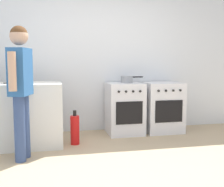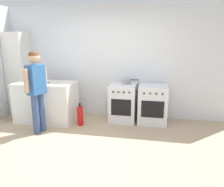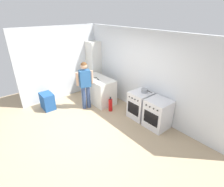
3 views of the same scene
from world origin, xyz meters
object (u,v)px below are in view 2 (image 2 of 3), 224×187
object	(u,v)px
knife_utility	(50,83)
larder_cabinet	(19,74)
oven_left	(123,102)
oven_right	(153,104)
knife_chef	(37,83)
person	(36,85)
pot	(127,81)
fire_extinguisher	(80,116)

from	to	relation	value
knife_utility	larder_cabinet	xyz separation A→B (m)	(-1.12, 0.55, 0.10)
oven_left	knife_utility	bearing A→B (deg)	-163.55
knife_utility	oven_right	bearing A→B (deg)	11.62
oven_right	knife_chef	xyz separation A→B (m)	(-2.53, -0.45, 0.48)
oven_left	person	xyz separation A→B (m)	(-1.55, -0.99, 0.54)
pot	knife_chef	bearing A→B (deg)	-164.63
oven_right	knife_utility	distance (m)	2.30
pot	knife_utility	distance (m)	1.68
knife_chef	fire_extinguisher	xyz separation A→B (m)	(0.99, -0.03, -0.69)
oven_right	knife_utility	size ratio (longest dim) A/B	3.39
pot	knife_utility	xyz separation A→B (m)	(-1.60, -0.53, -0.00)
fire_extinguisher	knife_utility	bearing A→B (deg)	177.80
knife_chef	larder_cabinet	distance (m)	0.97
person	larder_cabinet	world-z (taller)	larder_cabinet
knife_chef	knife_utility	world-z (taller)	same
oven_left	oven_right	size ratio (longest dim) A/B	1.00
oven_left	larder_cabinet	xyz separation A→B (m)	(-2.65, 0.10, 0.57)
knife_chef	knife_utility	distance (m)	0.33
oven_left	knife_utility	distance (m)	1.67
oven_left	fire_extinguisher	bearing A→B (deg)	-151.22
oven_right	person	world-z (taller)	person
person	larder_cabinet	distance (m)	1.55
oven_right	larder_cabinet	size ratio (longest dim) A/B	0.42
oven_right	fire_extinguisher	world-z (taller)	oven_right
oven_right	larder_cabinet	xyz separation A→B (m)	(-3.32, 0.10, 0.57)
pot	person	xyz separation A→B (m)	(-1.61, -1.07, 0.06)
oven_left	person	size ratio (longest dim) A/B	0.53
knife_chef	fire_extinguisher	size ratio (longest dim) A/B	0.57
oven_left	knife_utility	size ratio (longest dim) A/B	3.39
knife_chef	oven_left	bearing A→B (deg)	13.61
knife_chef	knife_utility	xyz separation A→B (m)	(0.33, -0.00, 0.00)
person	fire_extinguisher	bearing A→B (deg)	36.91
oven_left	knife_chef	world-z (taller)	knife_chef
knife_chef	person	bearing A→B (deg)	-60.23
oven_right	person	distance (m)	2.49
pot	knife_utility	size ratio (longest dim) A/B	1.52
oven_right	knife_utility	xyz separation A→B (m)	(-2.20, -0.45, 0.48)
knife_chef	fire_extinguisher	distance (m)	1.21
fire_extinguisher	oven_right	bearing A→B (deg)	17.26
oven_left	fire_extinguisher	world-z (taller)	oven_left
knife_chef	person	size ratio (longest dim) A/B	0.18
oven_right	fire_extinguisher	distance (m)	1.62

